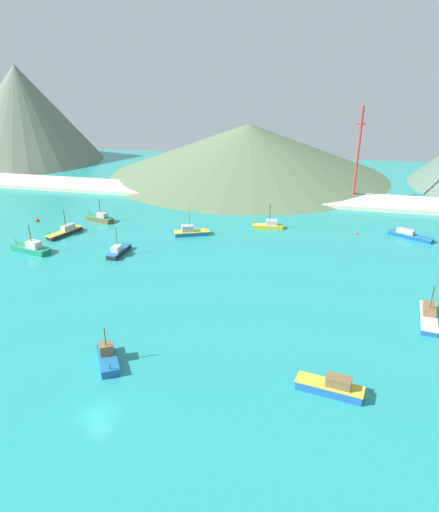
# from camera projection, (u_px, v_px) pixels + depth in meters

# --- Properties ---
(ground) EXTENTS (260.00, 280.00, 0.50)m
(ground) POSITION_uv_depth(u_px,v_px,m) (176.00, 300.00, 81.84)
(ground) COLOR teal
(fishing_boat_0) EXTENTS (8.13, 4.37, 6.06)m
(fishing_boat_0) POSITION_uv_depth(u_px,v_px,m) (100.00, 218.00, 121.57)
(fishing_boat_0) COLOR brown
(fishing_boat_0) RESTS_ON ground
(fishing_boat_1) EXTENTS (2.62, 8.00, 6.46)m
(fishing_boat_1) POSITION_uv_depth(u_px,v_px,m) (118.00, 251.00, 100.63)
(fishing_boat_1) COLOR #232328
(fishing_boat_1) RESTS_ON ground
(fishing_boat_2) EXTENTS (7.90, 3.50, 6.25)m
(fishing_boat_2) POSITION_uv_depth(u_px,v_px,m) (269.00, 225.00, 116.52)
(fishing_boat_2) COLOR gold
(fishing_boat_2) RESTS_ON ground
(fishing_boat_3) EXTENTS (9.86, 4.83, 6.32)m
(fishing_boat_3) POSITION_uv_depth(u_px,v_px,m) (31.00, 248.00, 101.78)
(fishing_boat_3) COLOR #198466
(fishing_boat_3) RESTS_ON ground
(fishing_boat_5) EXTENTS (10.28, 7.20, 1.95)m
(fishing_boat_5) POSITION_uv_depth(u_px,v_px,m) (409.00, 235.00, 110.30)
(fishing_boat_5) COLOR #14478C
(fishing_boat_5) RESTS_ON ground
(fishing_boat_7) EXTENTS (3.93, 10.42, 6.03)m
(fishing_boat_7) POSITION_uv_depth(u_px,v_px,m) (429.00, 316.00, 74.78)
(fishing_boat_7) COLOR #1E5BA8
(fishing_boat_7) RESTS_ON ground
(fishing_boat_11) EXTENTS (8.84, 5.77, 6.78)m
(fishing_boat_11) POSITION_uv_depth(u_px,v_px,m) (191.00, 232.00, 111.90)
(fishing_boat_11) COLOR #1E5BA8
(fishing_boat_11) RESTS_ON ground
(fishing_boat_12) EXTENTS (5.83, 7.26, 5.55)m
(fishing_boat_12) POSITION_uv_depth(u_px,v_px,m) (107.00, 357.00, 64.10)
(fishing_boat_12) COLOR #1E5BA8
(fishing_boat_12) RESTS_ON ground
(fishing_boat_13) EXTENTS (8.80, 3.81, 2.65)m
(fishing_boat_13) POSITION_uv_depth(u_px,v_px,m) (331.00, 387.00, 58.16)
(fishing_boat_13) COLOR #1E5BA8
(fishing_boat_13) RESTS_ON ground
(fishing_boat_15) EXTENTS (5.12, 9.95, 6.11)m
(fishing_boat_15) POSITION_uv_depth(u_px,v_px,m) (66.00, 232.00, 112.20)
(fishing_boat_15) COLOR #232328
(fishing_boat_15) RESTS_ON ground
(buoy_1) EXTENTS (0.61, 0.61, 0.61)m
(buoy_1) POSITION_uv_depth(u_px,v_px,m) (357.00, 234.00, 112.90)
(buoy_1) COLOR red
(buoy_1) RESTS_ON ground
(buoy_2) EXTENTS (1.09, 1.09, 1.09)m
(buoy_2) POSITION_uv_depth(u_px,v_px,m) (37.00, 221.00, 122.00)
(buoy_2) COLOR red
(buoy_2) RESTS_ON ground
(beach_strip) EXTENTS (247.00, 15.71, 1.20)m
(beach_strip) POSITION_uv_depth(u_px,v_px,m) (244.00, 195.00, 144.58)
(beach_strip) COLOR beige
(beach_strip) RESTS_ON ground
(hill_west) EXTENTS (62.94, 62.94, 38.48)m
(hill_west) POSITION_uv_depth(u_px,v_px,m) (22.00, 114.00, 190.94)
(hill_west) COLOR #60705B
(hill_west) RESTS_ON ground
(hill_central) EXTENTS (102.79, 102.79, 18.55)m
(hill_central) POSITION_uv_depth(u_px,v_px,m) (248.00, 149.00, 170.06)
(hill_central) COLOR #56704C
(hill_central) RESTS_ON ground
(radio_tower) EXTENTS (2.76, 2.21, 27.58)m
(radio_tower) POSITION_uv_depth(u_px,v_px,m) (358.00, 153.00, 136.27)
(radio_tower) COLOR #B7332D
(radio_tower) RESTS_ON ground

